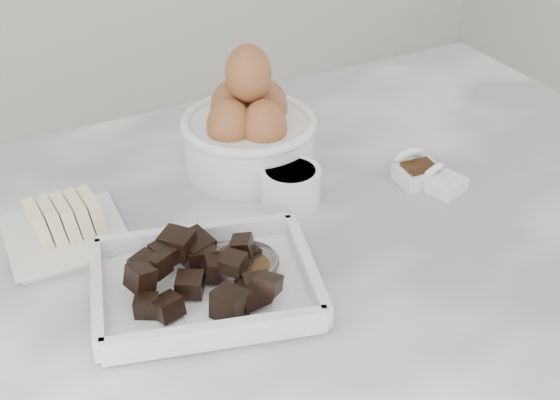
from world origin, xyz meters
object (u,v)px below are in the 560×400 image
(sugar_ramekin, at_px, (290,184))
(salt_spoon, at_px, (443,181))
(honey_bowl, at_px, (246,270))
(vanilla_spoon, at_px, (416,169))
(zest_bowl, at_px, (226,265))
(butter_plate, at_px, (62,228))
(chocolate_dish, at_px, (205,278))
(egg_bowl, at_px, (249,129))

(sugar_ramekin, distance_m, salt_spoon, 0.20)
(honey_bowl, distance_m, vanilla_spoon, 0.31)
(sugar_ramekin, distance_m, zest_bowl, 0.17)
(zest_bowl, distance_m, vanilla_spoon, 0.32)
(zest_bowl, bearing_deg, salt_spoon, 5.82)
(butter_plate, height_order, sugar_ramekin, butter_plate)
(butter_plate, relative_size, honey_bowl, 1.95)
(vanilla_spoon, height_order, salt_spoon, vanilla_spoon)
(sugar_ramekin, height_order, salt_spoon, sugar_ramekin)
(chocolate_dish, distance_m, egg_bowl, 0.28)
(honey_bowl, bearing_deg, sugar_ramekin, 44.90)
(sugar_ramekin, height_order, zest_bowl, sugar_ramekin)
(butter_plate, xyz_separation_m, salt_spoon, (0.47, -0.12, -0.01))
(honey_bowl, distance_m, zest_bowl, 0.02)
(salt_spoon, bearing_deg, egg_bowl, 139.13)
(sugar_ramekin, xyz_separation_m, honey_bowl, (-0.12, -0.12, -0.01))
(honey_bowl, bearing_deg, zest_bowl, 128.62)
(butter_plate, distance_m, vanilla_spoon, 0.46)
(salt_spoon, bearing_deg, sugar_ramekin, 160.37)
(zest_bowl, relative_size, salt_spoon, 0.99)
(sugar_ramekin, xyz_separation_m, egg_bowl, (-0.01, 0.10, 0.03))
(butter_plate, relative_size, zest_bowl, 2.20)
(honey_bowl, relative_size, zest_bowl, 1.13)
(chocolate_dish, height_order, sugar_ramekin, chocolate_dish)
(sugar_ramekin, xyz_separation_m, salt_spoon, (0.19, -0.07, -0.01))
(butter_plate, distance_m, zest_bowl, 0.21)
(chocolate_dish, relative_size, zest_bowl, 4.22)
(honey_bowl, bearing_deg, salt_spoon, 9.55)
(honey_bowl, bearing_deg, egg_bowl, 63.16)
(egg_bowl, bearing_deg, sugar_ramekin, -85.85)
(zest_bowl, relative_size, vanilla_spoon, 0.90)
(chocolate_dish, xyz_separation_m, salt_spoon, (0.36, 0.05, -0.01))
(chocolate_dish, distance_m, honey_bowl, 0.05)
(honey_bowl, bearing_deg, vanilla_spoon, 17.03)
(chocolate_dish, xyz_separation_m, butter_plate, (-0.11, 0.17, -0.00))
(egg_bowl, bearing_deg, vanilla_spoon, -36.14)
(salt_spoon, bearing_deg, chocolate_dish, -171.55)
(butter_plate, bearing_deg, salt_spoon, -13.72)
(butter_plate, xyz_separation_m, vanilla_spoon, (0.46, -0.08, -0.01))
(chocolate_dish, bearing_deg, butter_plate, 123.04)
(egg_bowl, bearing_deg, chocolate_dish, -125.87)
(chocolate_dish, xyz_separation_m, sugar_ramekin, (0.17, 0.12, 0.00))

